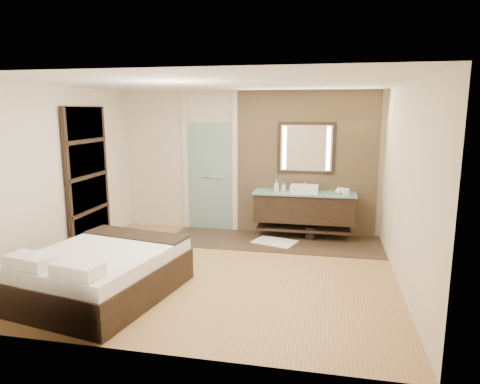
% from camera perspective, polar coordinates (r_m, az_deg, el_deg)
% --- Properties ---
extents(floor, '(5.00, 5.00, 0.00)m').
position_cam_1_polar(floor, '(6.44, -2.59, -10.46)').
color(floor, olive).
rests_on(floor, ground).
extents(tile_strip, '(3.80, 1.30, 0.01)m').
position_cam_1_polar(tile_strip, '(7.82, 4.58, -6.52)').
color(tile_strip, '#31211B').
rests_on(tile_strip, floor).
extents(stone_wall, '(2.60, 0.08, 2.70)m').
position_cam_1_polar(stone_wall, '(8.09, 8.78, 3.72)').
color(stone_wall, '#A0825B').
rests_on(stone_wall, floor).
extents(vanity, '(1.85, 0.55, 0.88)m').
position_cam_1_polar(vanity, '(7.94, 8.51, -2.06)').
color(vanity, black).
rests_on(vanity, stone_wall).
extents(mirror_unit, '(1.06, 0.04, 0.96)m').
position_cam_1_polar(mirror_unit, '(8.01, 8.82, 5.81)').
color(mirror_unit, black).
rests_on(mirror_unit, stone_wall).
extents(frosted_door, '(1.10, 0.12, 2.70)m').
position_cam_1_polar(frosted_door, '(8.40, -3.97, 2.67)').
color(frosted_door, silver).
rests_on(frosted_door, floor).
extents(shoji_partition, '(0.06, 1.20, 2.40)m').
position_cam_1_polar(shoji_partition, '(7.59, -19.59, 1.68)').
color(shoji_partition, black).
rests_on(shoji_partition, floor).
extents(bed, '(1.89, 2.19, 0.75)m').
position_cam_1_polar(bed, '(5.80, -17.86, -10.17)').
color(bed, black).
rests_on(bed, floor).
extents(bath_mat, '(0.84, 0.71, 0.02)m').
position_cam_1_polar(bath_mat, '(7.74, 4.66, -6.63)').
color(bath_mat, white).
rests_on(bath_mat, floor).
extents(waste_bin, '(0.20, 0.20, 0.24)m').
position_cam_1_polar(waste_bin, '(7.98, 9.37, -5.42)').
color(waste_bin, black).
rests_on(waste_bin, floor).
extents(tissue_box, '(0.15, 0.15, 0.10)m').
position_cam_1_polar(tissue_box, '(7.82, 13.82, 0.06)').
color(tissue_box, silver).
rests_on(tissue_box, vanity).
extents(soap_bottle_a, '(0.09, 0.09, 0.22)m').
position_cam_1_polar(soap_bottle_a, '(7.81, 4.87, 0.79)').
color(soap_bottle_a, silver).
rests_on(soap_bottle_a, vanity).
extents(soap_bottle_b, '(0.07, 0.08, 0.16)m').
position_cam_1_polar(soap_bottle_b, '(7.93, 5.84, 0.68)').
color(soap_bottle_b, '#B2B2B2').
rests_on(soap_bottle_b, vanity).
extents(soap_bottle_c, '(0.11, 0.11, 0.14)m').
position_cam_1_polar(soap_bottle_c, '(7.81, 12.96, 0.22)').
color(soap_bottle_c, silver).
rests_on(soap_bottle_c, vanity).
extents(cup, '(0.16, 0.16, 0.10)m').
position_cam_1_polar(cup, '(7.91, 13.32, 0.20)').
color(cup, silver).
rests_on(cup, vanity).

